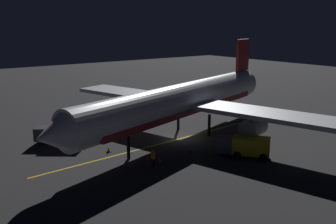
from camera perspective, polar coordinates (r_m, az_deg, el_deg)
name	(u,v)px	position (r m, az deg, el deg)	size (l,w,h in m)	color
ground_plane	(181,138)	(45.20, 2.02, -4.09)	(180.00, 180.00, 0.20)	#282829
apron_guide_stripe	(157,145)	(42.47, -1.74, -5.10)	(0.24, 29.74, 0.01)	gold
airliner	(184,101)	(44.53, 2.53, 1.74)	(35.73, 40.28, 11.40)	silver
baggage_truck	(65,133)	(44.31, -15.76, -3.19)	(5.38, 6.04, 2.30)	navy
catering_truck	(245,147)	(39.10, 11.82, -5.29)	(5.68, 4.93, 2.16)	gold
ground_crew_worker	(153,158)	(35.78, -2.35, -7.20)	(0.40, 0.40, 1.74)	black
traffic_cone_near_left	(160,161)	(36.97, -1.29, -7.56)	(0.50, 0.50, 0.55)	#EA590F
traffic_cone_near_right	(108,150)	(40.51, -9.23, -5.83)	(0.50, 0.50, 0.55)	#EA590F
traffic_cone_under_wing	(148,158)	(37.62, -3.18, -7.20)	(0.50, 0.50, 0.55)	#EA590F
traffic_cone_far	(190,150)	(40.12, 3.37, -5.87)	(0.50, 0.50, 0.55)	#EA590F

